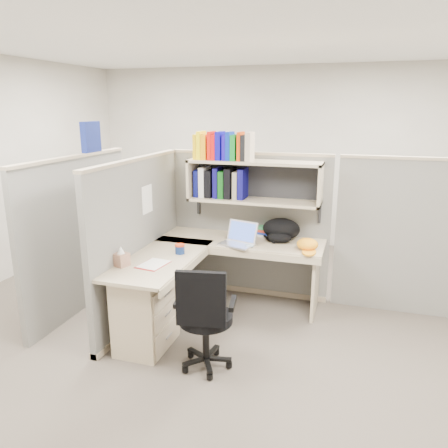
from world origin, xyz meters
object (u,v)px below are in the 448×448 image
(task_chair, at_px, (205,334))
(laptop, at_px, (237,234))
(desk, at_px, (174,292))
(backpack, at_px, (280,230))
(snack_canister, at_px, (180,249))

(task_chair, bearing_deg, laptop, 92.66)
(desk, height_order, laptop, laptop)
(backpack, distance_m, snack_canister, 1.10)
(laptop, height_order, backpack, laptop)
(laptop, distance_m, backpack, 0.49)
(desk, xyz_separation_m, laptop, (0.41, 0.66, 0.41))
(laptop, distance_m, task_chair, 1.23)
(laptop, relative_size, backpack, 0.85)
(desk, relative_size, backpack, 4.42)
(desk, distance_m, snack_canister, 0.42)
(snack_canister, bearing_deg, task_chair, -54.34)
(desk, relative_size, snack_canister, 18.24)
(backpack, distance_m, task_chair, 1.53)
(backpack, xyz_separation_m, snack_canister, (-0.85, -0.70, -0.07))
(backpack, bearing_deg, desk, -148.08)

